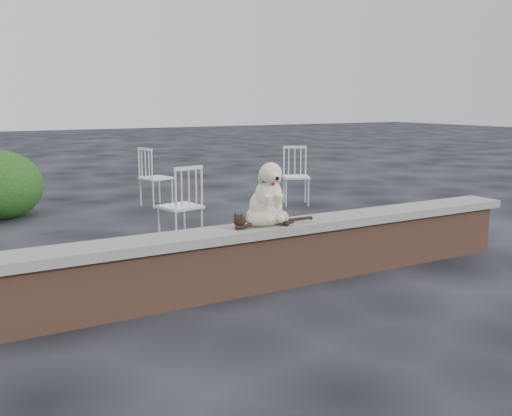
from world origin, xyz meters
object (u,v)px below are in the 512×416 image
cat (267,217)px  chair_d (296,176)px  chair_e (156,177)px  dog (266,191)px  chair_c (180,205)px

cat → chair_d: (2.61, 3.44, -0.19)m
chair_d → chair_e: same height
dog → chair_d: bearing=61.9°
dog → chair_c: size_ratio=0.61×
chair_d → dog: bearing=-100.9°
dog → chair_c: 1.80m
cat → chair_e: (0.59, 4.45, -0.19)m
cat → chair_e: bearing=91.8°
dog → chair_d: size_ratio=0.61×
chair_d → chair_c: bearing=-123.3°
dog → chair_c: bearing=103.4°
dog → chair_d: dog is taller
dog → chair_c: dog is taller
chair_d → chair_c: size_ratio=1.00×
cat → chair_d: chair_d is taller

